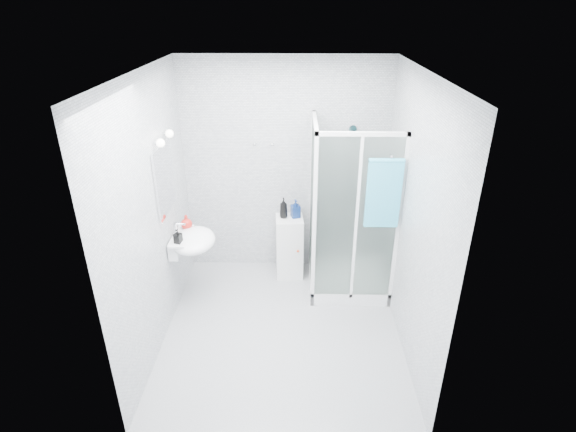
{
  "coord_description": "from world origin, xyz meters",
  "views": [
    {
      "loc": [
        0.13,
        -3.71,
        3.13
      ],
      "look_at": [
        0.05,
        0.35,
        1.15
      ],
      "focal_mm": 28.0,
      "sensor_mm": 36.0,
      "label": 1
    }
  ],
  "objects_px": {
    "shower_enclosure": "(342,255)",
    "shampoo_bottle_b": "(296,209)",
    "storage_cabinet": "(289,247)",
    "hand_towel": "(384,192)",
    "wall_basin": "(191,241)",
    "shampoo_bottle_a": "(284,208)",
    "soap_dispenser_orange": "(186,222)",
    "soap_dispenser_black": "(178,236)"
  },
  "relations": [
    {
      "from": "soap_dispenser_black",
      "to": "wall_basin",
      "type": "bearing_deg",
      "value": 61.26
    },
    {
      "from": "wall_basin",
      "to": "hand_towel",
      "type": "relative_size",
      "value": 0.77
    },
    {
      "from": "shower_enclosure",
      "to": "storage_cabinet",
      "type": "bearing_deg",
      "value": 155.24
    },
    {
      "from": "hand_towel",
      "to": "soap_dispenser_orange",
      "type": "relative_size",
      "value": 4.55
    },
    {
      "from": "hand_towel",
      "to": "shampoo_bottle_a",
      "type": "bearing_deg",
      "value": 144.9
    },
    {
      "from": "wall_basin",
      "to": "soap_dispenser_orange",
      "type": "relative_size",
      "value": 3.51
    },
    {
      "from": "soap_dispenser_orange",
      "to": "soap_dispenser_black",
      "type": "xyz_separation_m",
      "value": [
        -0.02,
        -0.32,
        -0.0
      ]
    },
    {
      "from": "wall_basin",
      "to": "storage_cabinet",
      "type": "height_order",
      "value": "wall_basin"
    },
    {
      "from": "shower_enclosure",
      "to": "soap_dispenser_black",
      "type": "bearing_deg",
      "value": -164.67
    },
    {
      "from": "shampoo_bottle_a",
      "to": "shampoo_bottle_b",
      "type": "bearing_deg",
      "value": 6.29
    },
    {
      "from": "storage_cabinet",
      "to": "shampoo_bottle_b",
      "type": "distance_m",
      "value": 0.51
    },
    {
      "from": "soap_dispenser_black",
      "to": "shampoo_bottle_a",
      "type": "bearing_deg",
      "value": 36.58
    },
    {
      "from": "shower_enclosure",
      "to": "soap_dispenser_orange",
      "type": "xyz_separation_m",
      "value": [
        -1.73,
        -0.16,
        0.49
      ]
    },
    {
      "from": "storage_cabinet",
      "to": "hand_towel",
      "type": "relative_size",
      "value": 1.07
    },
    {
      "from": "shampoo_bottle_a",
      "to": "soap_dispenser_orange",
      "type": "xyz_separation_m",
      "value": [
        -1.04,
        -0.46,
        0.04
      ]
    },
    {
      "from": "shower_enclosure",
      "to": "soap_dispenser_orange",
      "type": "distance_m",
      "value": 1.8
    },
    {
      "from": "shampoo_bottle_a",
      "to": "soap_dispenser_orange",
      "type": "distance_m",
      "value": 1.14
    },
    {
      "from": "hand_towel",
      "to": "shower_enclosure",
      "type": "bearing_deg",
      "value": 128.66
    },
    {
      "from": "wall_basin",
      "to": "soap_dispenser_black",
      "type": "distance_m",
      "value": 0.23
    },
    {
      "from": "soap_dispenser_black",
      "to": "shower_enclosure",
      "type": "bearing_deg",
      "value": 15.33
    },
    {
      "from": "hand_towel",
      "to": "shampoo_bottle_b",
      "type": "distance_m",
      "value": 1.25
    },
    {
      "from": "wall_basin",
      "to": "soap_dispenser_black",
      "type": "xyz_separation_m",
      "value": [
        -0.09,
        -0.16,
        0.14
      ]
    },
    {
      "from": "shower_enclosure",
      "to": "shampoo_bottle_a",
      "type": "xyz_separation_m",
      "value": [
        -0.69,
        0.31,
        0.46
      ]
    },
    {
      "from": "storage_cabinet",
      "to": "hand_towel",
      "type": "distance_m",
      "value": 1.55
    },
    {
      "from": "soap_dispenser_orange",
      "to": "soap_dispenser_black",
      "type": "relative_size",
      "value": 1.02
    },
    {
      "from": "wall_basin",
      "to": "shampoo_bottle_a",
      "type": "bearing_deg",
      "value": 32.74
    },
    {
      "from": "wall_basin",
      "to": "shampoo_bottle_b",
      "type": "bearing_deg",
      "value": 29.91
    },
    {
      "from": "hand_towel",
      "to": "soap_dispenser_orange",
      "type": "xyz_separation_m",
      "value": [
        -2.05,
        0.24,
        -0.47
      ]
    },
    {
      "from": "shampoo_bottle_a",
      "to": "soap_dispenser_black",
      "type": "bearing_deg",
      "value": -143.42
    },
    {
      "from": "hand_towel",
      "to": "soap_dispenser_black",
      "type": "relative_size",
      "value": 4.66
    },
    {
      "from": "shampoo_bottle_b",
      "to": "soap_dispenser_black",
      "type": "distance_m",
      "value": 1.44
    },
    {
      "from": "wall_basin",
      "to": "storage_cabinet",
      "type": "bearing_deg",
      "value": 30.01
    },
    {
      "from": "shower_enclosure",
      "to": "soap_dispenser_orange",
      "type": "relative_size",
      "value": 12.55
    },
    {
      "from": "storage_cabinet",
      "to": "shampoo_bottle_a",
      "type": "relative_size",
      "value": 3.15
    },
    {
      "from": "wall_basin",
      "to": "shampoo_bottle_b",
      "type": "distance_m",
      "value": 1.28
    },
    {
      "from": "shampoo_bottle_b",
      "to": "soap_dispenser_orange",
      "type": "distance_m",
      "value": 1.28
    },
    {
      "from": "shampoo_bottle_b",
      "to": "soap_dispenser_orange",
      "type": "height_order",
      "value": "soap_dispenser_orange"
    },
    {
      "from": "shower_enclosure",
      "to": "storage_cabinet",
      "type": "height_order",
      "value": "shower_enclosure"
    },
    {
      "from": "shower_enclosure",
      "to": "hand_towel",
      "type": "bearing_deg",
      "value": -51.34
    },
    {
      "from": "shower_enclosure",
      "to": "shampoo_bottle_b",
      "type": "bearing_deg",
      "value": 149.44
    },
    {
      "from": "shampoo_bottle_a",
      "to": "soap_dispenser_orange",
      "type": "bearing_deg",
      "value": -155.96
    },
    {
      "from": "shower_enclosure",
      "to": "storage_cabinet",
      "type": "relative_size",
      "value": 2.57
    }
  ]
}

